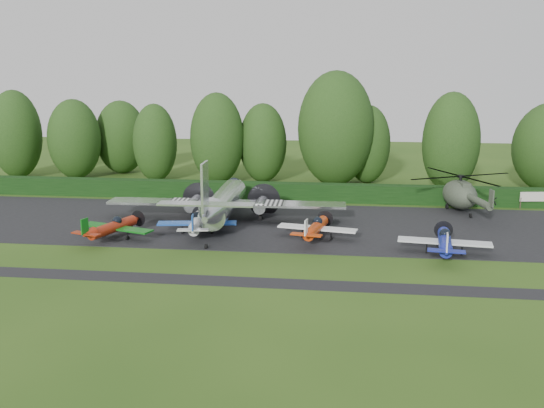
# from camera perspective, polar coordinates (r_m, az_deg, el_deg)

# --- Properties ---
(ground) EXTENTS (160.00, 160.00, 0.00)m
(ground) POSITION_cam_1_polar(r_m,az_deg,el_deg) (47.84, -0.97, -4.96)
(ground) COLOR #284B15
(ground) RESTS_ON ground
(apron) EXTENTS (70.00, 18.00, 0.01)m
(apron) POSITION_cam_1_polar(r_m,az_deg,el_deg) (57.38, 0.42, -1.97)
(apron) COLOR black
(apron) RESTS_ON ground
(taxiway_verge) EXTENTS (70.00, 2.00, 0.00)m
(taxiway_verge) POSITION_cam_1_polar(r_m,az_deg,el_deg) (42.22, -2.11, -7.39)
(taxiway_verge) COLOR black
(taxiway_verge) RESTS_ON ground
(hedgerow) EXTENTS (90.00, 1.60, 2.00)m
(hedgerow) POSITION_cam_1_polar(r_m,az_deg,el_deg) (68.02, 1.49, 0.33)
(hedgerow) COLOR black
(hedgerow) RESTS_ON ground
(transport_plane) EXTENTS (23.17, 17.77, 7.43)m
(transport_plane) POSITION_cam_1_polar(r_m,az_deg,el_deg) (57.64, -4.59, 0.17)
(transport_plane) COLOR silver
(transport_plane) RESTS_ON ground
(light_plane_red) EXTENTS (6.95, 7.31, 2.67)m
(light_plane_red) POSITION_cam_1_polar(r_m,az_deg,el_deg) (54.02, -14.74, -2.11)
(light_plane_red) COLOR maroon
(light_plane_red) RESTS_ON ground
(light_plane_white) EXTENTS (7.02, 7.38, 2.70)m
(light_plane_white) POSITION_cam_1_polar(r_m,az_deg,el_deg) (54.11, -7.10, -1.74)
(light_plane_white) COLOR silver
(light_plane_white) RESTS_ON ground
(light_plane_orange) EXTENTS (6.88, 7.23, 2.64)m
(light_plane_orange) POSITION_cam_1_polar(r_m,az_deg,el_deg) (52.24, 4.16, -2.23)
(light_plane_orange) COLOR #BE350B
(light_plane_orange) RESTS_ON ground
(light_plane_blue) EXTENTS (7.27, 7.64, 2.79)m
(light_plane_blue) POSITION_cam_1_polar(r_m,az_deg,el_deg) (49.66, 15.95, -3.40)
(light_plane_blue) COLOR navy
(light_plane_blue) RESTS_ON ground
(helicopter) EXTENTS (11.74, 13.75, 3.78)m
(helicopter) POSITION_cam_1_polar(r_m,az_deg,el_deg) (65.42, 17.27, 1.09)
(helicopter) COLOR #353D2F
(helicopter) RESTS_ON ground
(sign_board) EXTENTS (3.23, 0.12, 1.82)m
(sign_board) POSITION_cam_1_polar(r_m,az_deg,el_deg) (69.47, 23.53, 0.57)
(sign_board) COLOR #3F3326
(sign_board) RESTS_ON ground
(tree_0) EXTENTS (5.70, 5.70, 10.12)m
(tree_0) POSITION_cam_1_polar(r_m,az_deg,el_deg) (80.67, -10.96, 5.67)
(tree_0) COLOR black
(tree_0) RESTS_ON ground
(tree_1) EXTENTS (5.72, 5.72, 10.02)m
(tree_1) POSITION_cam_1_polar(r_m,az_deg,el_deg) (78.91, 9.01, 5.56)
(tree_1) COLOR black
(tree_1) RESTS_ON ground
(tree_2) EXTENTS (6.76, 6.76, 11.89)m
(tree_2) POSITION_cam_1_polar(r_m,az_deg,el_deg) (75.43, 16.49, 5.60)
(tree_2) COLOR black
(tree_2) RESTS_ON ground
(tree_3) EXTENTS (6.95, 6.95, 10.62)m
(tree_3) POSITION_cam_1_polar(r_m,az_deg,el_deg) (85.31, -18.10, 5.82)
(tree_3) COLOR black
(tree_3) RESTS_ON ground
(tree_4) EXTENTS (9.48, 9.48, 14.33)m
(tree_4) POSITION_cam_1_polar(r_m,az_deg,el_deg) (76.58, 6.01, 7.06)
(tree_4) COLOR black
(tree_4) RESTS_ON ground
(tree_5) EXTENTS (6.17, 6.17, 10.21)m
(tree_5) POSITION_cam_1_polar(r_m,az_deg,el_deg) (78.62, -0.86, 5.76)
(tree_5) COLOR black
(tree_5) RESTS_ON ground
(tree_6) EXTENTS (6.85, 6.85, 11.61)m
(tree_6) POSITION_cam_1_polar(r_m,az_deg,el_deg) (77.70, -5.19, 6.15)
(tree_6) COLOR black
(tree_6) RESTS_ON ground
(tree_7) EXTENTS (6.78, 6.78, 11.81)m
(tree_7) POSITION_cam_1_polar(r_m,az_deg,el_deg) (88.55, -22.99, 6.05)
(tree_7) COLOR black
(tree_7) RESTS_ON ground
(tree_10) EXTENTS (7.09, 7.09, 10.21)m
(tree_10) POSITION_cam_1_polar(r_m,az_deg,el_deg) (87.99, -14.00, 6.12)
(tree_10) COLOR black
(tree_10) RESTS_ON ground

